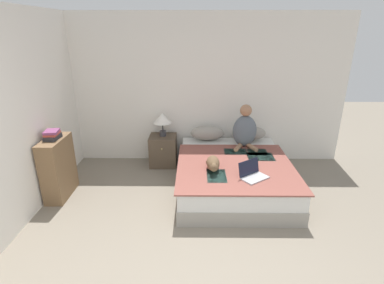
{
  "coord_description": "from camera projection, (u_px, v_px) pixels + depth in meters",
  "views": [
    {
      "loc": [
        -0.01,
        -1.77,
        2.28
      ],
      "look_at": [
        -0.04,
        2.1,
        0.8
      ],
      "focal_mm": 28.0,
      "sensor_mm": 36.0,
      "label": 1
    }
  ],
  "objects": [
    {
      "name": "book_stack_top",
      "position": [
        52.0,
        135.0,
        4.05
      ],
      "size": [
        0.2,
        0.25,
        0.12
      ],
      "color": "#2D2D33",
      "rests_on": "bookshelf"
    },
    {
      "name": "pillow_near",
      "position": [
        207.0,
        133.0,
        5.2
      ],
      "size": [
        0.59,
        0.28,
        0.24
      ],
      "color": "gray",
      "rests_on": "bed"
    },
    {
      "name": "pillow_far",
      "position": [
        249.0,
        133.0,
        5.19
      ],
      "size": [
        0.59,
        0.28,
        0.24
      ],
      "color": "gray",
      "rests_on": "bed"
    },
    {
      "name": "bookshelf",
      "position": [
        58.0,
        168.0,
        4.23
      ],
      "size": [
        0.26,
        0.63,
        0.87
      ],
      "color": "brown",
      "rests_on": "ground_plane"
    },
    {
      "name": "wall_back",
      "position": [
        195.0,
        90.0,
        5.17
      ],
      "size": [
        5.19,
        0.05,
        2.55
      ],
      "color": "white",
      "rests_on": "ground_plane"
    },
    {
      "name": "nightstand",
      "position": [
        163.0,
        150.0,
        5.27
      ],
      "size": [
        0.46,
        0.45,
        0.54
      ],
      "color": "brown",
      "rests_on": "ground_plane"
    },
    {
      "name": "person_sitting",
      "position": [
        245.0,
        129.0,
        4.85
      ],
      "size": [
        0.39,
        0.38,
        0.7
      ],
      "color": "slate",
      "rests_on": "bed"
    },
    {
      "name": "bed",
      "position": [
        233.0,
        174.0,
        4.52
      ],
      "size": [
        1.65,
        2.04,
        0.45
      ],
      "color": "#9E998E",
      "rests_on": "ground_plane"
    },
    {
      "name": "table_lamp",
      "position": [
        162.0,
        119.0,
        5.08
      ],
      "size": [
        0.31,
        0.31,
        0.41
      ],
      "color": "#38383D",
      "rests_on": "nightstand"
    },
    {
      "name": "laptop_open",
      "position": [
        253.0,
        174.0,
        3.9
      ],
      "size": [
        0.43,
        0.4,
        0.22
      ],
      "rotation": [
        0.0,
        0.0,
        0.63
      ],
      "color": "#B7B7BC",
      "rests_on": "bed"
    },
    {
      "name": "wall_side",
      "position": [
        19.0,
        117.0,
        3.6
      ],
      "size": [
        0.05,
        4.35,
        2.55
      ],
      "color": "white",
      "rests_on": "ground_plane"
    },
    {
      "name": "cat_tabby",
      "position": [
        213.0,
        163.0,
        4.1
      ],
      "size": [
        0.18,
        0.54,
        0.18
      ],
      "rotation": [
        0.0,
        0.0,
        -1.57
      ],
      "color": "brown",
      "rests_on": "bed"
    }
  ]
}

